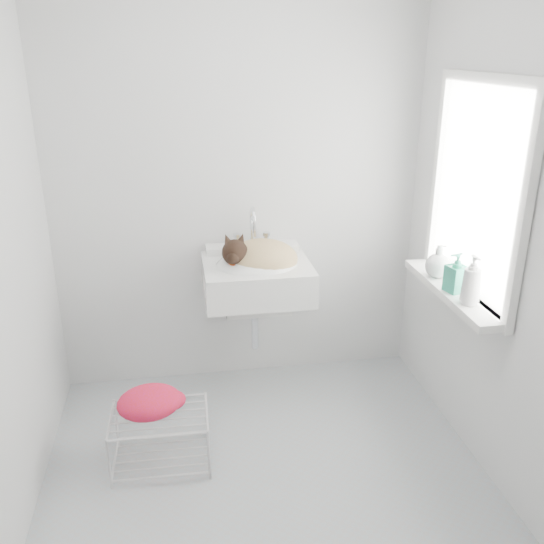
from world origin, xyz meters
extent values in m
cube|color=#9EA7AD|center=(0.00, 0.00, 0.00)|extent=(2.20, 2.00, 0.02)
cube|color=silver|center=(0.00, 1.00, 1.25)|extent=(2.20, 0.02, 2.50)
cube|color=silver|center=(1.10, 0.00, 1.25)|extent=(0.02, 2.00, 2.50)
cube|color=white|center=(1.09, 0.20, 1.35)|extent=(0.01, 0.80, 1.00)
cube|color=white|center=(1.07, 0.20, 1.35)|extent=(0.04, 0.90, 1.10)
cube|color=white|center=(1.01, 0.20, 0.83)|extent=(0.16, 0.88, 0.04)
cube|color=white|center=(0.07, 0.74, 0.85)|extent=(0.61, 0.53, 0.24)
ellipsoid|color=tan|center=(0.10, 0.73, 0.88)|extent=(0.42, 0.36, 0.21)
sphere|color=black|center=(-0.06, 0.66, 0.97)|extent=(0.16, 0.16, 0.15)
torus|color=#A02500|center=(-0.04, 0.66, 0.93)|extent=(0.14, 0.13, 0.06)
cube|color=silver|center=(-0.52, 0.15, 0.15)|extent=(0.48, 0.34, 0.29)
ellipsoid|color=red|center=(-0.56, 0.17, 0.32)|extent=(0.36, 0.29, 0.13)
imported|color=silver|center=(1.00, 0.00, 0.85)|extent=(0.08, 0.08, 0.21)
imported|color=#269474|center=(1.00, 0.16, 0.85)|extent=(0.11, 0.11, 0.20)
imported|color=silver|center=(1.00, 0.37, 0.85)|extent=(0.18, 0.18, 0.18)
camera|label=1|loc=(-0.36, -2.38, 2.01)|focal=38.56mm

